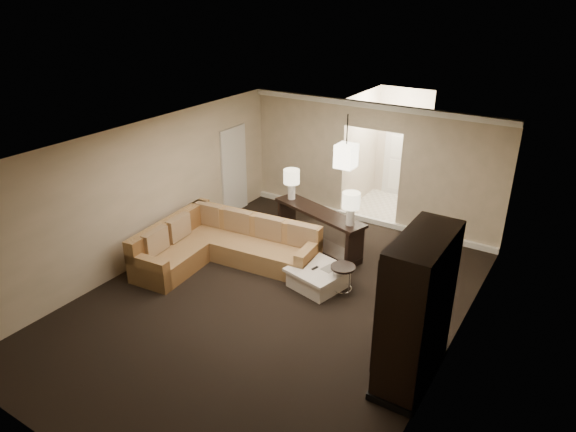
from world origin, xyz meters
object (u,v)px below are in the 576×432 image
Objects in this scene: console_table at (319,226)px; armoire at (416,313)px; sectional_sofa at (223,246)px; person at (412,172)px; coffee_table at (318,277)px; drink_table at (343,274)px.

armoire is at bearing -24.71° from console_table.
sectional_sofa is 1.83× the size of person.
armoire is 6.51m from person.
sectional_sofa is 2.08m from coffee_table.
person reaches higher than coffee_table.
sectional_sofa is at bearing 164.99° from armoire.
person is at bearing 110.12° from armoire.
drink_table is at bearing 3.92° from coffee_table.
console_table is 1.03× the size of armoire.
armoire is at bearing 101.69° from person.
coffee_table is 0.51× the size of armoire.
armoire is at bearing -38.41° from drink_table.
person is at bearing 62.27° from sectional_sofa.
console_table is at bearing 44.00° from sectional_sofa.
coffee_table is at bearing -43.43° from console_table.
sectional_sofa is at bearing -173.93° from coffee_table.
armoire reaches higher than drink_table.
person is (0.75, 3.43, 0.32)m from console_table.
coffee_table is 2.04× the size of drink_table.
armoire is (2.99, -2.68, 0.55)m from console_table.
drink_table is at bearing 141.59° from armoire.
armoire is 1.34× the size of person.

